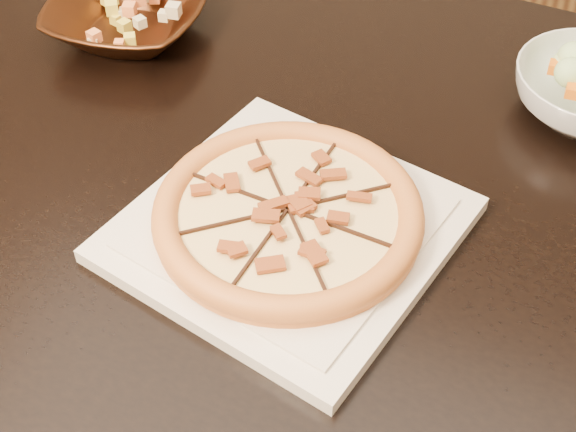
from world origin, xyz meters
name	(u,v)px	position (x,y,z in m)	size (l,w,h in m)	color
dining_table	(251,197)	(0.15, 0.05, 0.66)	(1.62, 1.14, 0.75)	black
plate	(288,228)	(0.25, -0.08, 0.76)	(0.40, 0.40, 0.02)	beige
pizza	(288,213)	(0.25, -0.08, 0.78)	(0.29, 0.29, 0.03)	#C16828
bronze_bowl	(128,18)	(-0.10, 0.22, 0.78)	(0.22, 0.22, 0.05)	#432211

